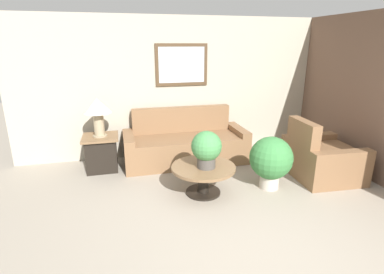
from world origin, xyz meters
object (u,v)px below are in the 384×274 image
at_px(side_table, 102,153).
at_px(armchair, 321,159).
at_px(table_lamp, 97,109).
at_px(coffee_table, 203,174).
at_px(potted_plant_on_table, 206,148).
at_px(potted_plant_floor, 271,160).
at_px(couch_main, 185,145).

bearing_deg(side_table, armchair, -18.60).
distance_m(armchair, table_lamp, 3.77).
height_order(coffee_table, side_table, side_table).
height_order(armchair, potted_plant_on_table, armchair).
bearing_deg(potted_plant_floor, coffee_table, 175.89).
relative_size(armchair, side_table, 1.88).
height_order(couch_main, potted_plant_floor, couch_main).
distance_m(potted_plant_on_table, potted_plant_floor, 1.03).
relative_size(coffee_table, table_lamp, 1.42).
height_order(coffee_table, potted_plant_on_table, potted_plant_on_table).
xyz_separation_m(couch_main, armchair, (2.01, -1.20, -0.01)).
xyz_separation_m(side_table, potted_plant_floor, (2.49, -1.35, 0.15)).
distance_m(couch_main, armchair, 2.34).
bearing_deg(coffee_table, table_lamp, 138.79).
relative_size(couch_main, potted_plant_floor, 2.76).
height_order(coffee_table, table_lamp, table_lamp).
height_order(table_lamp, potted_plant_on_table, table_lamp).
relative_size(potted_plant_on_table, potted_plant_floor, 0.66).
bearing_deg(potted_plant_on_table, couch_main, 89.98).
distance_m(coffee_table, potted_plant_floor, 1.04).
bearing_deg(side_table, couch_main, 0.82).
distance_m(couch_main, potted_plant_on_table, 1.40).
bearing_deg(armchair, potted_plant_on_table, 97.70).
relative_size(side_table, potted_plant_on_table, 1.13).
xyz_separation_m(coffee_table, table_lamp, (-1.46, 1.28, 0.76)).
xyz_separation_m(table_lamp, potted_plant_on_table, (1.49, -1.32, -0.35)).
relative_size(table_lamp, potted_plant_floor, 0.81).
distance_m(coffee_table, potted_plant_on_table, 0.41).
distance_m(table_lamp, potted_plant_on_table, 2.02).
bearing_deg(couch_main, potted_plant_on_table, -90.02).
bearing_deg(couch_main, coffee_table, -91.25).
xyz_separation_m(armchair, potted_plant_on_table, (-2.01, -0.15, 0.41)).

